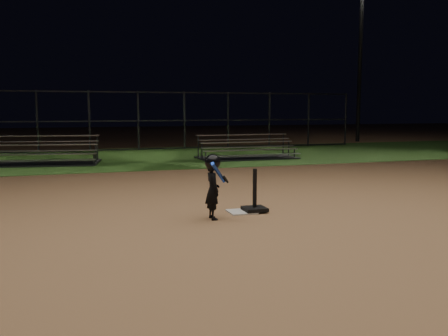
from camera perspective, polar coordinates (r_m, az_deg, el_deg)
ground at (r=8.32m, az=2.09°, el=-5.26°), size 80.00×80.00×0.00m
grass_strip at (r=17.95m, az=-8.72°, el=1.32°), size 60.00×8.00×0.01m
home_plate at (r=8.32m, az=2.09°, el=-5.17°), size 0.45×0.45×0.02m
batting_tee at (r=8.33m, az=3.63°, el=-4.17°), size 0.38×0.38×0.72m
child_batter at (r=7.72m, az=-1.33°, el=-1.99°), size 0.42×0.54×1.05m
bleacher_left at (r=16.47m, az=-20.98°, el=1.05°), size 3.90×2.34×0.90m
bleacher_right at (r=17.19m, az=2.71°, el=1.70°), size 3.46×1.72×0.84m
backstop_fence at (r=20.84m, az=-10.08°, el=5.50°), size 20.08×0.08×2.50m
light_pole_right at (r=27.17m, az=15.87°, el=13.49°), size 0.90×0.53×8.30m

